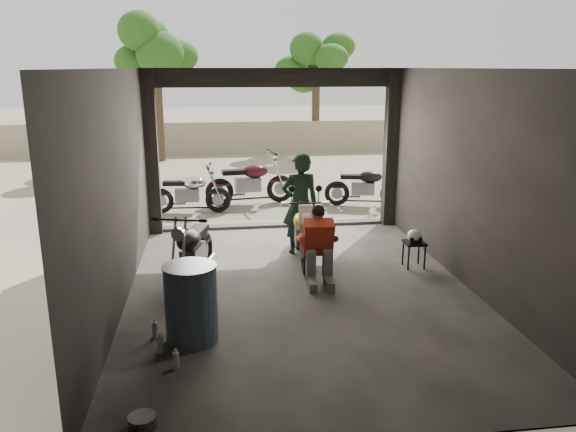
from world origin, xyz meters
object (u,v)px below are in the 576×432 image
object	(u,v)px
rider	(300,204)
outside_bike_c	(365,183)
mechanic	(319,248)
left_bike	(192,248)
sign_post	(444,145)
oil_drum	(191,305)
main_bike	(302,228)
outside_bike_b	(250,178)
helmet	(414,236)
stool	(414,246)
outside_bike_a	(189,189)

from	to	relation	value
rider	outside_bike_c	bearing A→B (deg)	-129.97
mechanic	left_bike	bearing A→B (deg)	175.38
mechanic	sign_post	size ratio (longest dim) A/B	0.48
left_bike	sign_post	size ratio (longest dim) A/B	0.72
outside_bike_c	oil_drum	xyz separation A→B (m)	(-3.88, -6.38, -0.08)
main_bike	rider	world-z (taller)	rider
outside_bike_b	oil_drum	world-z (taller)	outside_bike_b
outside_bike_b	rider	distance (m)	3.88
rider	mechanic	size ratio (longest dim) A/B	1.54
main_bike	helmet	xyz separation A→B (m)	(1.74, -0.65, -0.02)
main_bike	oil_drum	size ratio (longest dim) A/B	1.82
helmet	stool	bearing A→B (deg)	63.92
left_bike	helmet	size ratio (longest dim) A/B	7.43
stool	outside_bike_c	bearing A→B (deg)	85.48
main_bike	helmet	bearing A→B (deg)	-16.90
left_bike	rider	xyz separation A→B (m)	(1.85, 1.26, 0.31)
outside_bike_b	main_bike	bearing A→B (deg)	179.82
outside_bike_c	stool	distance (m)	4.29
helmet	left_bike	bearing A→B (deg)	-160.37
outside_bike_a	rider	distance (m)	3.77
outside_bike_a	stool	xyz separation A→B (m)	(3.77, -4.17, -0.16)
outside_bike_c	mechanic	xyz separation A→B (m)	(-2.02, -4.79, 0.03)
outside_bike_c	stool	bearing A→B (deg)	-172.01
left_bike	helmet	world-z (taller)	left_bike
outside_bike_c	helmet	world-z (taller)	outside_bike_c
outside_bike_a	helmet	xyz separation A→B (m)	(3.75, -4.19, 0.01)
left_bike	mechanic	size ratio (longest dim) A/B	1.50
left_bike	outside_bike_c	xyz separation A→B (m)	(3.92, 4.52, -0.03)
helmet	oil_drum	bearing A→B (deg)	-133.37
oil_drum	helmet	bearing A→B (deg)	30.60
left_bike	sign_post	distance (m)	6.03
left_bike	outside_bike_c	world-z (taller)	left_bike
main_bike	outside_bike_b	size ratio (longest dim) A/B	0.94
outside_bike_a	outside_bike_c	distance (m)	4.11
stool	oil_drum	size ratio (longest dim) A/B	0.47
mechanic	oil_drum	distance (m)	2.44
outside_bike_b	mechanic	distance (m)	5.39
helmet	main_bike	bearing A→B (deg)	175.54
mechanic	main_bike	bearing A→B (deg)	97.41
outside_bike_a	mechanic	xyz separation A→B (m)	(2.09, -4.69, 0.04)
outside_bike_a	outside_bike_b	xyz separation A→B (m)	(1.43, 0.67, 0.09)
left_bike	outside_bike_c	bearing A→B (deg)	63.96
main_bike	rider	bearing A→B (deg)	89.59
sign_post	outside_bike_c	bearing A→B (deg)	114.16
stool	helmet	world-z (taller)	helmet
outside_bike_a	outside_bike_c	xyz separation A→B (m)	(4.11, 0.10, 0.01)
oil_drum	outside_bike_c	bearing A→B (deg)	58.70
outside_bike_c	helmet	size ratio (longest dim) A/B	7.01
mechanic	sign_post	bearing A→B (deg)	48.15
mechanic	helmet	distance (m)	1.73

